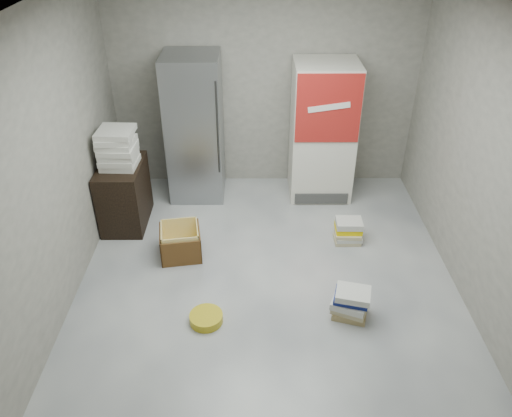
{
  "coord_description": "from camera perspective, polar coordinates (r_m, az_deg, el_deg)",
  "views": [
    {
      "loc": [
        -0.15,
        -3.83,
        3.56
      ],
      "look_at": [
        -0.12,
        0.7,
        0.64
      ],
      "focal_mm": 35.0,
      "sensor_mm": 36.0,
      "label": 1
    }
  ],
  "objects": [
    {
      "name": "supply_box_stack",
      "position": [
        6.02,
        -15.56,
        6.68
      ],
      "size": [
        0.44,
        0.44,
        0.45
      ],
      "color": "silver",
      "rests_on": "wood_shelf"
    },
    {
      "name": "coke_cooler",
      "position": [
        6.58,
        7.61,
        8.72
      ],
      "size": [
        0.8,
        0.73,
        1.8
      ],
      "color": "silver",
      "rests_on": "ground"
    },
    {
      "name": "phonebook_stack_main",
      "position": [
        5.01,
        10.75,
        -10.57
      ],
      "size": [
        0.41,
        0.37,
        0.33
      ],
      "rotation": [
        0.0,
        0.0,
        -0.37
      ],
      "color": "#9E8957",
      "rests_on": "ground"
    },
    {
      "name": "phonebook_stack_side",
      "position": [
        6.01,
        10.5,
        -2.53
      ],
      "size": [
        0.32,
        0.27,
        0.28
      ],
      "rotation": [
        0.0,
        0.0,
        -0.12
      ],
      "color": "tan",
      "rests_on": "ground"
    },
    {
      "name": "ground",
      "position": [
        5.23,
        1.38,
        -10.08
      ],
      "size": [
        5.0,
        5.0,
        0.0
      ],
      "primitive_type": "plane",
      "color": "silver",
      "rests_on": "ground"
    },
    {
      "name": "room_shell",
      "position": [
        4.22,
        1.7,
        8.1
      ],
      "size": [
        4.04,
        5.04,
        2.82
      ],
      "color": "#9B978C",
      "rests_on": "ground"
    },
    {
      "name": "wood_shelf",
      "position": [
        6.31,
        -14.82,
        1.57
      ],
      "size": [
        0.5,
        0.8,
        0.8
      ],
      "primitive_type": "cube",
      "color": "black",
      "rests_on": "ground"
    },
    {
      "name": "steel_fridge",
      "position": [
        6.55,
        -7.0,
        9.08
      ],
      "size": [
        0.7,
        0.72,
        1.9
      ],
      "color": "#9B9EA3",
      "rests_on": "ground"
    },
    {
      "name": "cardboard_box",
      "position": [
        5.76,
        -8.6,
        -3.97
      ],
      "size": [
        0.52,
        0.52,
        0.36
      ],
      "rotation": [
        0.0,
        0.0,
        0.16
      ],
      "color": "yellow",
      "rests_on": "ground"
    },
    {
      "name": "bucket_lid",
      "position": [
        4.98,
        -5.71,
        -12.35
      ],
      "size": [
        0.42,
        0.42,
        0.09
      ],
      "primitive_type": "cylinder",
      "rotation": [
        0.0,
        0.0,
        0.35
      ],
      "color": "gold",
      "rests_on": "ground"
    }
  ]
}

